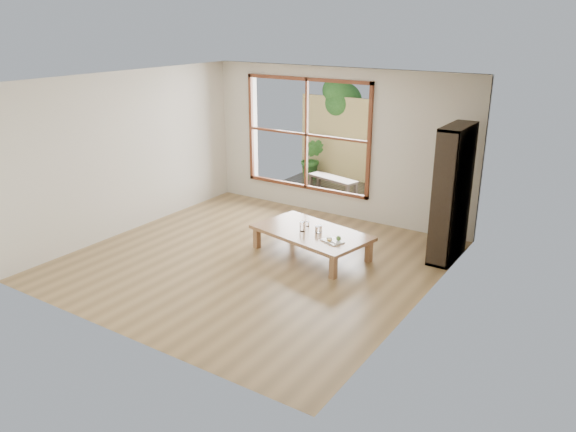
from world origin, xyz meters
The scene contains 15 objects.
ground centered at (0.00, 0.00, 0.00)m, with size 5.00×5.00×0.00m, color #9A7B4D.
low_table centered at (0.59, 0.63, 0.33)m, with size 1.88×1.29×0.38m.
floor_cushion centered at (-0.25, 1.52, 0.05)m, with size 0.63×0.63×0.09m, color white.
bookshelf centered at (2.32, 1.64, 0.99)m, with size 0.32×0.89×1.98m, color black.
glass_tall centered at (0.48, 0.55, 0.45)m, with size 0.08×0.08×0.15m, color silver.
glass_mid centered at (0.70, 0.62, 0.43)m, with size 0.07×0.07×0.11m, color silver.
glass_short centered at (0.71, 0.66, 0.43)m, with size 0.08×0.08×0.10m, color silver.
glass_small centered at (0.43, 0.77, 0.41)m, with size 0.06×0.06×0.07m, color silver.
food_tray centered at (1.07, 0.44, 0.40)m, with size 0.34×0.29×0.09m.
deck centered at (-0.60, 3.56, 0.00)m, with size 2.80×2.00×0.05m, color #312B24.
garden_bench centered at (-0.60, 3.44, 0.31)m, with size 1.13×0.57×0.34m.
bamboo_fence centered at (-0.60, 4.56, 0.90)m, with size 2.80×0.06×1.80m, color tan.
shrub_right centered at (0.42, 4.17, 0.52)m, with size 0.89×0.78×0.99m, color #2F6625.
shrub_left centered at (-1.53, 4.19, 0.48)m, with size 0.50×0.40×0.90m, color #2F6625.
garden_tree centered at (-1.28, 4.86, 1.63)m, with size 1.04×0.85×2.22m.
Camera 1 is at (4.56, -6.08, 3.37)m, focal length 35.00 mm.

